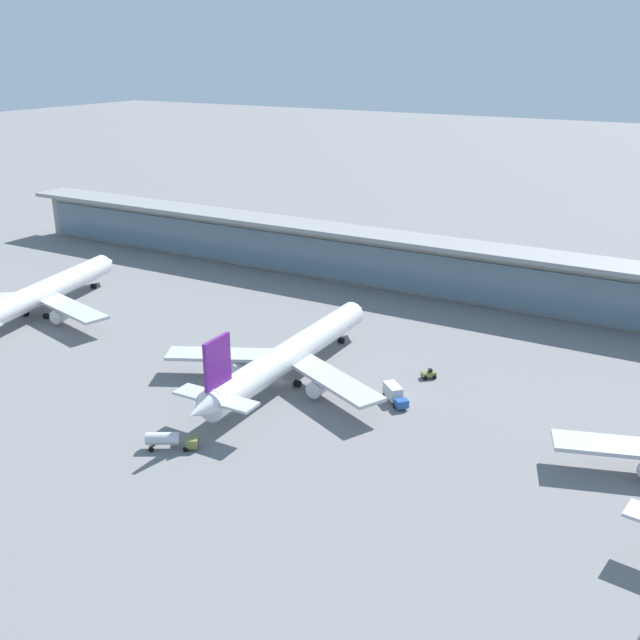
{
  "coord_description": "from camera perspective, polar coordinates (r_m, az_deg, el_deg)",
  "views": [
    {
      "loc": [
        74.42,
        -112.78,
        63.24
      ],
      "look_at": [
        0.0,
        16.56,
        7.83
      ],
      "focal_mm": 41.52,
      "sensor_mm": 36.0,
      "label": 1
    }
  ],
  "objects": [
    {
      "name": "ground_plane",
      "position": [
        149.19,
        -3.18,
        -4.74
      ],
      "size": [
        1200.0,
        1200.0,
        0.0
      ],
      "primitive_type": "plane",
      "color": "slate"
    },
    {
      "name": "airliner_left_stand",
      "position": [
        196.07,
        -20.93,
        1.82
      ],
      "size": [
        48.16,
        63.51,
        17.03
      ],
      "color": "white",
      "rests_on": "ground"
    },
    {
      "name": "airliner_centre_stand",
      "position": [
        147.38,
        -2.49,
        -2.77
      ],
      "size": [
        49.21,
        63.81,
        17.03
      ],
      "color": "white",
      "rests_on": "ground"
    },
    {
      "name": "service_truck_near_nose_olive",
      "position": [
        127.22,
        -11.53,
        -9.01
      ],
      "size": [
        8.55,
        6.3,
        2.95
      ],
      "color": "olive",
      "rests_on": "ground"
    },
    {
      "name": "service_truck_under_wing_blue",
      "position": [
        140.79,
        5.76,
        -5.66
      ],
      "size": [
        6.96,
        6.6,
        3.1
      ],
      "color": "#234C9E",
      "rests_on": "ground"
    },
    {
      "name": "service_truck_mid_apron_olive",
      "position": [
        151.59,
        8.38,
        -4.16
      ],
      "size": [
        3.24,
        3.21,
        2.05
      ],
      "color": "olive",
      "rests_on": "ground"
    },
    {
      "name": "terminal_building",
      "position": [
        203.21,
        7.28,
        4.39
      ],
      "size": [
        278.92,
        12.8,
        15.2
      ],
      "color": "#9E998E",
      "rests_on": "ground"
    }
  ]
}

